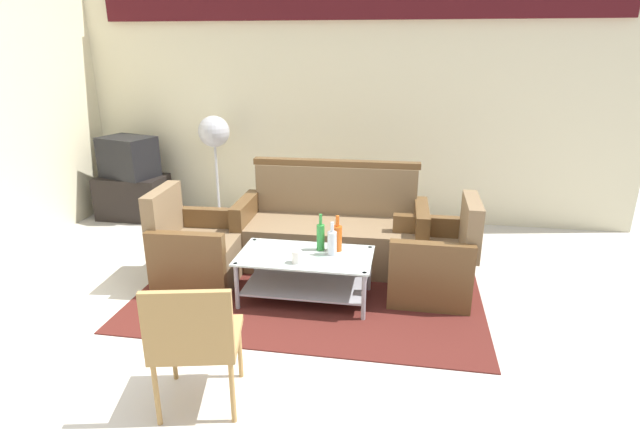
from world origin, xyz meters
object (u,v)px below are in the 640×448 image
object	(u,v)px
coffee_table	(305,270)
armchair_right	(434,262)
couch	(332,232)
pedestal_fan	(214,138)
tv_stand	(133,197)
bottle_clear	(332,242)
bottle_green	(321,236)
bottle_orange	(337,238)
armchair_left	(196,252)
cup	(297,257)
television	(128,157)
wicker_chair	(194,336)

from	to	relation	value
coffee_table	armchair_right	bearing A→B (deg)	16.32
couch	pedestal_fan	bearing A→B (deg)	-34.73
tv_stand	coffee_table	bearing A→B (deg)	-35.15
bottle_clear	pedestal_fan	xyz separation A→B (m)	(-1.65, 1.79, 0.50)
armchair_right	bottle_clear	world-z (taller)	armchair_right
bottle_green	bottle_orange	world-z (taller)	bottle_green
armchair_left	tv_stand	distance (m)	2.18
armchair_left	cup	size ratio (longest dim) A/B	8.50
pedestal_fan	bottle_green	bearing A→B (deg)	-47.72
couch	television	size ratio (longest dim) A/B	2.58
armchair_right	bottle_orange	world-z (taller)	armchair_right
bottle_clear	cup	xyz separation A→B (m)	(-0.25, -0.21, -0.06)
bottle_clear	tv_stand	distance (m)	3.25
armchair_right	coffee_table	bearing A→B (deg)	106.67
bottle_clear	coffee_table	bearing A→B (deg)	-169.24
tv_stand	couch	bearing A→B (deg)	-20.17
armchair_right	wicker_chair	bearing A→B (deg)	141.90
bottle_orange	armchair_left	bearing A→B (deg)	177.80
couch	cup	bearing A→B (deg)	81.01
bottle_clear	tv_stand	bearing A→B (deg)	147.64
tv_stand	pedestal_fan	world-z (taller)	pedestal_fan
armchair_left	coffee_table	bearing A→B (deg)	76.94
tv_stand	bottle_orange	bearing A→B (deg)	-30.64
television	wicker_chair	distance (m)	3.90
pedestal_fan	wicker_chair	size ratio (longest dim) A/B	1.51
couch	cup	distance (m)	1.00
cup	wicker_chair	world-z (taller)	wicker_chair
bottle_green	tv_stand	xyz separation A→B (m)	(-2.63, 1.65, -0.27)
armchair_left	bottle_orange	size ratio (longest dim) A/B	2.77
bottle_clear	armchair_right	bearing A→B (deg)	17.71
armchair_left	bottle_orange	xyz separation A→B (m)	(1.28, -0.05, 0.24)
coffee_table	pedestal_fan	size ratio (longest dim) A/B	0.87
television	pedestal_fan	world-z (taller)	pedestal_fan
bottle_orange	wicker_chair	size ratio (longest dim) A/B	0.37
armchair_right	bottle_orange	xyz separation A→B (m)	(-0.81, -0.17, 0.24)
armchair_left	bottle_clear	distance (m)	1.28
armchair_left	bottle_orange	world-z (taller)	armchair_left
cup	coffee_table	bearing A→B (deg)	79.46
bottle_green	television	size ratio (longest dim) A/B	0.45
coffee_table	bottle_green	bearing A→B (deg)	50.60
couch	armchair_left	bearing A→B (deg)	27.60
armchair_left	armchair_right	world-z (taller)	same
coffee_table	bottle_orange	xyz separation A→B (m)	(0.24, 0.14, 0.26)
armchair_left	pedestal_fan	bearing A→B (deg)	-169.03
coffee_table	bottle_orange	size ratio (longest dim) A/B	3.58
armchair_right	bottle_green	world-z (taller)	armchair_right
armchair_right	wicker_chair	size ratio (longest dim) A/B	1.01
coffee_table	couch	bearing A→B (deg)	82.94
bottle_orange	tv_stand	distance (m)	3.23
armchair_left	bottle_orange	distance (m)	1.30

